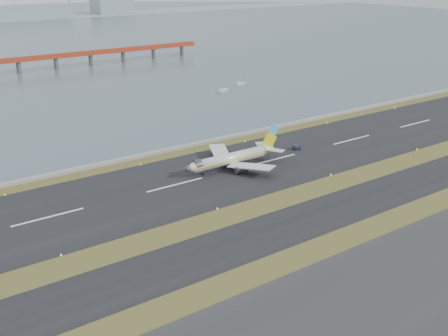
{
  "coord_description": "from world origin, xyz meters",
  "views": [
    {
      "loc": [
        -82.52,
        -108.94,
        64.42
      ],
      "look_at": [
        12.83,
        22.0,
        5.22
      ],
      "focal_mm": 45.0,
      "sensor_mm": 36.0,
      "label": 1
    }
  ],
  "objects": [
    {
      "name": "apron_strip",
      "position": [
        0.0,
        -55.0,
        0.05
      ],
      "size": [
        1000.0,
        50.0,
        0.1
      ],
      "primitive_type": "cube",
      "color": "#29292C",
      "rests_on": "ground"
    },
    {
      "name": "workboat_near",
      "position": [
        90.68,
        130.36,
        0.61
      ],
      "size": [
        8.22,
        5.47,
        1.92
      ],
      "rotation": [
        0.0,
        0.0,
        0.42
      ],
      "color": "silver",
      "rests_on": "ground"
    },
    {
      "name": "runway_strip",
      "position": [
        0.0,
        30.0,
        0.05
      ],
      "size": [
        1000.0,
        45.0,
        0.1
      ],
      "primitive_type": "cube",
      "color": "black",
      "rests_on": "ground"
    },
    {
      "name": "red_pier",
      "position": [
        20.0,
        250.0,
        7.28
      ],
      "size": [
        260.0,
        5.0,
        10.2
      ],
      "color": "#9E341B",
      "rests_on": "ground"
    },
    {
      "name": "ground",
      "position": [
        0.0,
        0.0,
        0.0
      ],
      "size": [
        1000.0,
        1000.0,
        0.0
      ],
      "primitive_type": "plane",
      "color": "#3F4D1B",
      "rests_on": "ground"
    },
    {
      "name": "taxiway_strip",
      "position": [
        0.0,
        -12.0,
        0.05
      ],
      "size": [
        1000.0,
        18.0,
        0.1
      ],
      "primitive_type": "cube",
      "color": "black",
      "rests_on": "ground"
    },
    {
      "name": "pushback_tug",
      "position": [
        54.29,
        33.75,
        0.89
      ],
      "size": [
        2.89,
        1.75,
        1.83
      ],
      "rotation": [
        0.0,
        0.0,
        -0.02
      ],
      "color": "#161E3E",
      "rests_on": "ground"
    },
    {
      "name": "seawall",
      "position": [
        0.0,
        60.0,
        0.5
      ],
      "size": [
        1000.0,
        2.5,
        1.0
      ],
      "primitive_type": "cube",
      "color": "gray",
      "rests_on": "ground"
    },
    {
      "name": "airliner",
      "position": [
        24.03,
        31.96,
        3.46
      ],
      "size": [
        38.52,
        32.89,
        12.8
      ],
      "color": "silver",
      "rests_on": "ground"
    },
    {
      "name": "workboat_far",
      "position": [
        109.52,
        139.28,
        0.55
      ],
      "size": [
        7.38,
        3.24,
        1.73
      ],
      "rotation": [
        0.0,
        0.0,
        0.14
      ],
      "color": "silver",
      "rests_on": "ground"
    }
  ]
}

